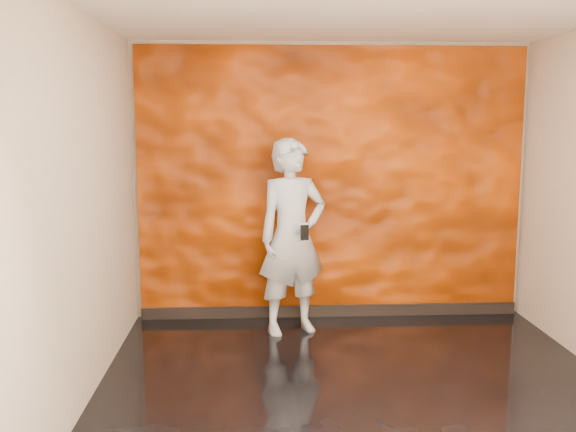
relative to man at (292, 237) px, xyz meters
The scene contains 5 objects.
room 1.60m from the man, 73.79° to the right, with size 4.02×4.02×2.81m.
feature_wall 0.79m from the man, 49.25° to the left, with size 3.90×0.06×2.75m, color #DE4A01.
baseboard 1.07m from the man, 46.85° to the left, with size 3.90×0.04×0.12m, color black.
man is the anchor object (origin of this frame).
phone 0.31m from the man, 71.72° to the right, with size 0.08×0.02×0.14m, color black.
Camera 1 is at (-0.79, -4.50, 2.03)m, focal length 40.00 mm.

